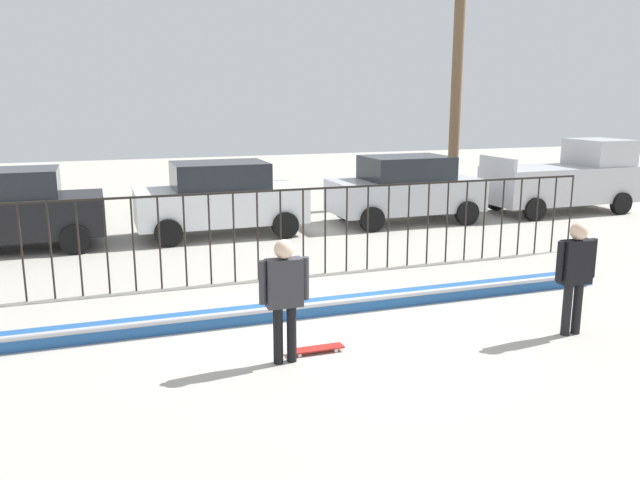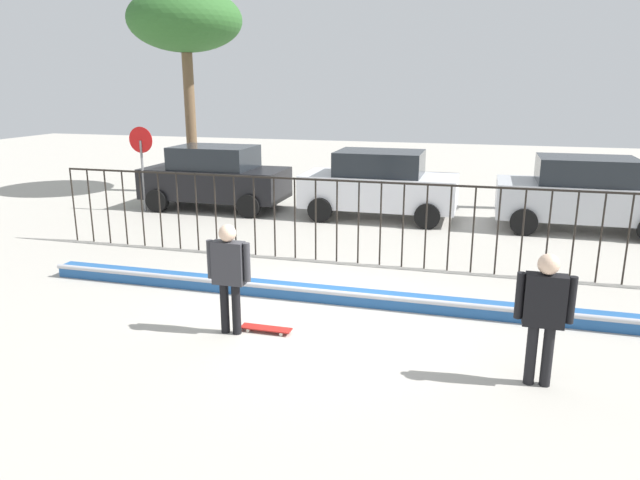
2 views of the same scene
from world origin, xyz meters
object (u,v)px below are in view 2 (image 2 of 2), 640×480
at_px(skateboard, 266,328).
at_px(parked_car_white, 379,184).
at_px(skateboarder, 229,269).
at_px(palm_tree_short, 185,22).
at_px(stop_sign, 142,157).
at_px(parked_car_silver, 584,193).
at_px(parked_car_black, 215,177).
at_px(camera_operator, 544,308).

relative_size(skateboard, parked_car_white, 0.19).
height_order(skateboarder, palm_tree_short, palm_tree_short).
height_order(skateboarder, stop_sign, stop_sign).
height_order(parked_car_silver, stop_sign, stop_sign).
distance_m(skateboard, parked_car_black, 9.62).
height_order(stop_sign, palm_tree_short, palm_tree_short).
height_order(camera_operator, stop_sign, stop_sign).
relative_size(skateboarder, parked_car_white, 0.40).
xyz_separation_m(parked_car_black, parked_car_white, (5.03, 0.04, 0.00)).
bearing_deg(stop_sign, parked_car_white, 7.94).
xyz_separation_m(parked_car_white, parked_car_silver, (5.33, -0.02, 0.00)).
distance_m(skateboarder, skateboard, 1.10).
distance_m(parked_car_black, palm_tree_short, 5.61).
relative_size(parked_car_silver, palm_tree_short, 0.63).
bearing_deg(parked_car_white, skateboarder, -93.36).
relative_size(parked_car_black, parked_car_silver, 1.00).
height_order(skateboard, parked_car_silver, parked_car_silver).
bearing_deg(parked_car_white, palm_tree_short, 163.49).
xyz_separation_m(parked_car_black, parked_car_silver, (10.36, 0.03, 0.00)).
height_order(skateboarder, camera_operator, camera_operator).
bearing_deg(parked_car_silver, skateboarder, -121.51).
bearing_deg(parked_car_white, camera_operator, -66.17).
bearing_deg(skateboarder, palm_tree_short, 150.93).
bearing_deg(parked_car_black, camera_operator, -47.00).
bearing_deg(skateboard, parked_car_silver, 46.47).
xyz_separation_m(skateboard, stop_sign, (-6.65, 7.38, 1.56)).
bearing_deg(skateboard, camera_operator, -18.32).
height_order(parked_car_white, stop_sign, stop_sign).
xyz_separation_m(skateboarder, parked_car_silver, (6.09, 8.49, -0.05)).
bearing_deg(parked_car_white, parked_car_black, -177.77).
xyz_separation_m(skateboarder, stop_sign, (-6.15, 7.55, 0.59)).
bearing_deg(parked_car_silver, parked_car_white, -176.07).
bearing_deg(parked_car_black, parked_car_white, -0.74).
bearing_deg(stop_sign, parked_car_silver, 4.42).
distance_m(parked_car_silver, stop_sign, 12.29).
relative_size(camera_operator, parked_car_black, 0.40).
height_order(parked_car_white, palm_tree_short, palm_tree_short).
distance_m(camera_operator, palm_tree_short, 16.14).
bearing_deg(parked_car_black, skateboard, -61.34).
distance_m(skateboard, palm_tree_short, 13.79).
relative_size(camera_operator, parked_car_silver, 0.40).
bearing_deg(stop_sign, skateboarder, -50.83).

